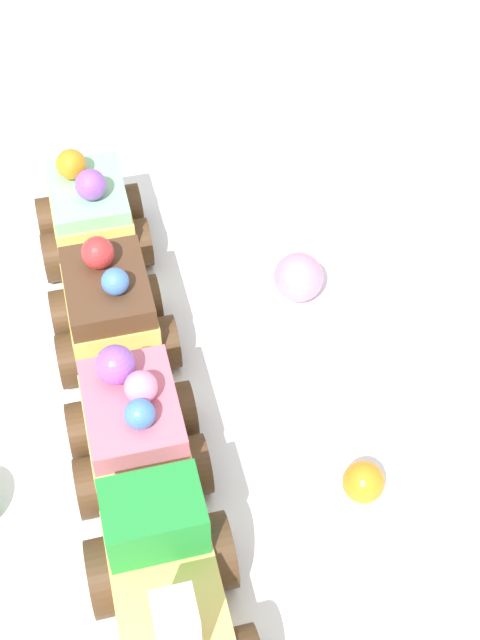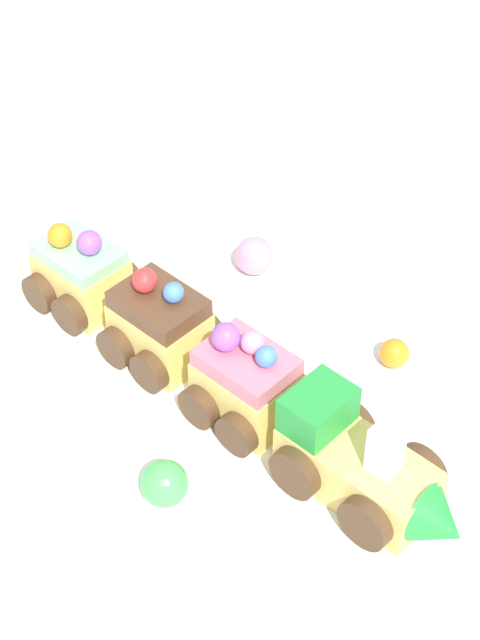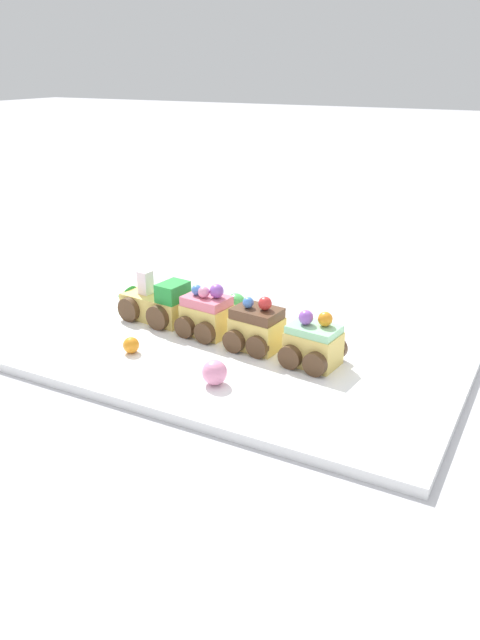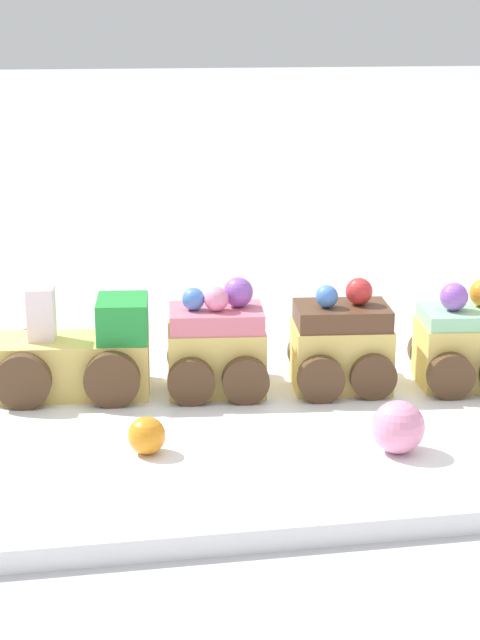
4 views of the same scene
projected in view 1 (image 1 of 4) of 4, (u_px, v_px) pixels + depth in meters
ground_plane at (201, 445)px, 0.48m from camera, size 10.00×10.00×0.00m
display_board at (200, 438)px, 0.48m from camera, size 0.68×0.34×0.01m
cake_train_locomotive at (175, 630)px, 0.38m from camera, size 0.13×0.07×0.07m
cake_car_strawberry at (135, 433)px, 0.44m from camera, size 0.07×0.07×0.07m
cake_car_chocolate at (111, 315)px, 0.49m from camera, size 0.07×0.07×0.07m
cake_car_mint at (91, 219)px, 0.55m from camera, size 0.07×0.07×0.07m
gumball_orange at (363, 482)px, 0.44m from camera, size 0.02×0.02×0.02m
gumball_pink at (298, 277)px, 0.53m from camera, size 0.03×0.03×0.03m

